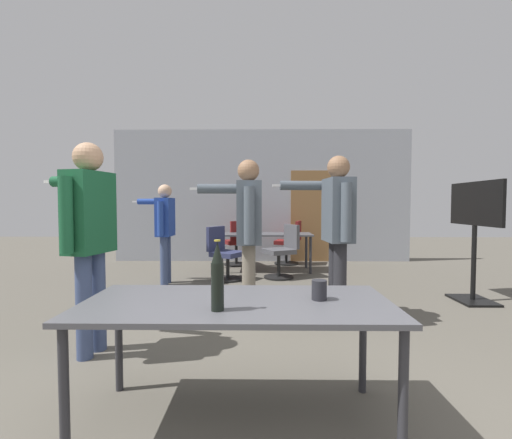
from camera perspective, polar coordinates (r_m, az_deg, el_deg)
The scene contains 14 objects.
back_wall at distance 7.77m, azimuth 1.18°, elevation 3.89°, with size 6.68×0.12×2.97m.
conference_table_near at distance 2.09m, azimuth -3.20°, elevation -15.14°, with size 1.81×0.78×0.72m.
conference_table_far at distance 6.66m, azimuth 1.38°, elevation -2.95°, with size 1.84×0.70×0.72m.
tv_screen at distance 5.35m, azimuth 32.66°, elevation -1.15°, with size 0.44×1.07×1.59m.
person_right_polo at distance 5.71m, azimuth -15.03°, elevation -0.73°, with size 0.73×0.60×1.61m.
person_left_plaid at distance 3.85m, azimuth 13.27°, elevation -0.37°, with size 0.85×0.67×1.82m.
person_center_tall at distance 3.24m, azimuth -26.20°, elevation -1.02°, with size 0.78×0.73×1.81m.
person_near_casual at distance 3.75m, azimuth -1.49°, elevation -0.85°, with size 0.84×0.69×1.78m.
office_chair_side_rolled at distance 7.23m, azimuth -3.10°, elevation -4.14°, with size 0.62×0.66×0.95m.
office_chair_far_left at distance 5.93m, azimuth -5.32°, elevation -5.94°, with size 0.68×0.66×0.91m.
office_chair_far_right at distance 6.06m, azimuth 4.44°, elevation -5.56°, with size 0.67×0.63×0.93m.
office_chair_mid_tucked at distance 7.42m, azimuth 5.66°, elevation -4.06°, with size 0.62×0.57×0.94m.
beer_bottle at distance 1.86m, azimuth -6.44°, elevation -9.55°, with size 0.07×0.07×0.38m.
drink_cup at distance 2.11m, azimuth 10.49°, elevation -11.47°, with size 0.09×0.09×0.12m.
Camera 1 is at (-0.04, -1.50, 1.29)m, focal length 24.00 mm.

